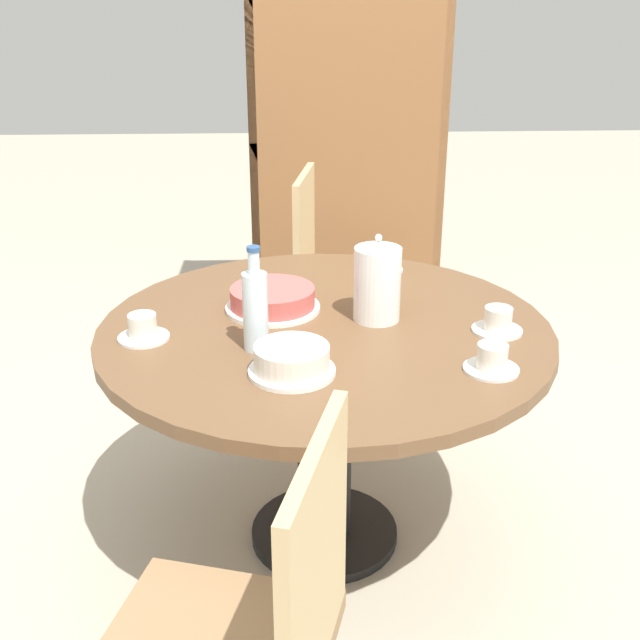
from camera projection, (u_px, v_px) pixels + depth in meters
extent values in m
plane|color=#B2A893|center=(324.00, 536.00, 2.49)|extent=(14.00, 14.00, 0.00)
cylinder|color=black|center=(324.00, 532.00, 2.49)|extent=(0.45, 0.45, 0.03)
cylinder|color=black|center=(325.00, 438.00, 2.35)|extent=(0.16, 0.16, 0.65)
cylinder|color=brown|center=(325.00, 332.00, 2.22)|extent=(1.25, 1.25, 0.04)
cube|color=tan|center=(315.00, 566.00, 1.34)|extent=(0.13, 0.39, 0.46)
cylinder|color=tan|center=(395.00, 370.00, 3.08)|extent=(0.03, 0.03, 0.42)
cylinder|color=tan|center=(399.00, 332.00, 3.40)|extent=(0.03, 0.03, 0.42)
cylinder|color=tan|center=(303.00, 365.00, 3.12)|extent=(0.03, 0.03, 0.42)
cylinder|color=tan|center=(315.00, 328.00, 3.45)|extent=(0.03, 0.03, 0.42)
cube|color=#93704C|center=(354.00, 295.00, 3.17)|extent=(0.49, 0.49, 0.04)
cube|color=tan|center=(304.00, 232.00, 3.10)|extent=(0.09, 0.40, 0.46)
cube|color=brown|center=(438.00, 136.00, 3.65)|extent=(0.04, 0.28, 1.86)
cube|color=brown|center=(254.00, 138.00, 3.62)|extent=(0.04, 0.28, 1.86)
cube|color=brown|center=(349.00, 142.00, 3.51)|extent=(0.87, 0.02, 1.86)
cube|color=brown|center=(344.00, 322.00, 3.99)|extent=(0.80, 0.27, 0.04)
cube|color=brown|center=(346.00, 204.00, 3.75)|extent=(0.80, 0.27, 0.04)
cube|color=brown|center=(347.00, 65.00, 3.51)|extent=(0.80, 0.27, 0.04)
cube|color=#703384|center=(391.00, 268.00, 3.88)|extent=(0.35, 0.21, 0.53)
cube|color=#703384|center=(299.00, 275.00, 3.87)|extent=(0.35, 0.21, 0.47)
cube|color=#703384|center=(401.00, 142.00, 3.64)|extent=(0.30, 0.21, 0.54)
cube|color=orange|center=(292.00, 145.00, 3.62)|extent=(0.30, 0.21, 0.52)
cube|color=gold|center=(293.00, 10.00, 3.40)|extent=(0.33, 0.21, 0.42)
cylinder|color=white|center=(377.00, 284.00, 2.21)|extent=(0.13, 0.13, 0.21)
cone|color=white|center=(378.00, 245.00, 2.17)|extent=(0.12, 0.12, 0.02)
sphere|color=white|center=(379.00, 238.00, 2.16)|extent=(0.02, 0.02, 0.02)
cylinder|color=silver|center=(255.00, 312.00, 2.03)|extent=(0.06, 0.06, 0.21)
cylinder|color=silver|center=(254.00, 262.00, 1.98)|extent=(0.03, 0.03, 0.06)
cylinder|color=#2D5184|center=(253.00, 249.00, 1.97)|extent=(0.03, 0.03, 0.01)
cylinder|color=white|center=(273.00, 308.00, 2.32)|extent=(0.27, 0.27, 0.01)
cylinder|color=#C65651|center=(273.00, 297.00, 2.30)|extent=(0.24, 0.24, 0.06)
cylinder|color=white|center=(292.00, 371.00, 1.94)|extent=(0.21, 0.21, 0.01)
cylinder|color=silver|center=(292.00, 358.00, 1.93)|extent=(0.18, 0.18, 0.06)
cylinder|color=silver|center=(497.00, 330.00, 2.17)|extent=(0.14, 0.14, 0.01)
cylinder|color=silver|center=(498.00, 318.00, 2.16)|extent=(0.08, 0.08, 0.06)
cylinder|color=silver|center=(144.00, 337.00, 2.13)|extent=(0.14, 0.14, 0.01)
cylinder|color=silver|center=(143.00, 325.00, 2.12)|extent=(0.08, 0.08, 0.06)
cylinder|color=silver|center=(382.00, 270.00, 2.62)|extent=(0.14, 0.14, 0.01)
cylinder|color=silver|center=(382.00, 259.00, 2.61)|extent=(0.08, 0.08, 0.06)
cylinder|color=silver|center=(491.00, 369.00, 1.96)|extent=(0.14, 0.14, 0.01)
cylinder|color=silver|center=(492.00, 356.00, 1.94)|extent=(0.08, 0.08, 0.06)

